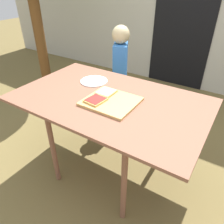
{
  "coord_description": "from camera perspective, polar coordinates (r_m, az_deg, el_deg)",
  "views": [
    {
      "loc": [
        0.8,
        -1.2,
        1.57
      ],
      "look_at": [
        0.02,
        0.0,
        0.66
      ],
      "focal_mm": 34.71,
      "sensor_mm": 36.0,
      "label": 1
    }
  ],
  "objects": [
    {
      "name": "child_left",
      "position": [
        2.45,
        2.14,
        11.01
      ],
      "size": [
        0.23,
        0.28,
        1.15
      ],
      "color": "#4A5033",
      "rests_on": "ground"
    },
    {
      "name": "pizza_slice_far_left",
      "position": [
        1.67,
        -1.56,
        5.24
      ],
      "size": [
        0.13,
        0.14,
        0.02
      ],
      "color": "#E2AF5E",
      "rests_on": "cutting_board"
    },
    {
      "name": "dining_table",
      "position": [
        1.68,
        -0.68,
        1.64
      ],
      "size": [
        1.46,
        0.9,
        0.78
      ],
      "color": "brown",
      "rests_on": "ground"
    },
    {
      "name": "plate_white_left",
      "position": [
        1.92,
        -4.76,
        8.11
      ],
      "size": [
        0.24,
        0.24,
        0.01
      ],
      "primitive_type": "cylinder",
      "color": "white",
      "rests_on": "dining_table"
    },
    {
      "name": "pizza_slice_near_left",
      "position": [
        1.57,
        -4.35,
        3.18
      ],
      "size": [
        0.14,
        0.15,
        0.02
      ],
      "color": "#E2AF5E",
      "rests_on": "cutting_board"
    },
    {
      "name": "cutting_board",
      "position": [
        1.58,
        -0.27,
        2.78
      ],
      "size": [
        0.37,
        0.34,
        0.02
      ],
      "primitive_type": "cube",
      "color": "tan",
      "rests_on": "dining_table"
    },
    {
      "name": "ground_plane",
      "position": [
        2.13,
        -0.55,
        -14.95
      ],
      "size": [
        16.0,
        16.0,
        0.0
      ],
      "primitive_type": "plane",
      "color": "brown"
    },
    {
      "name": "house_door",
      "position": [
        3.58,
        18.29,
        21.91
      ],
      "size": [
        0.9,
        0.02,
        2.0
      ],
      "primitive_type": "cube",
      "color": "black",
      "rests_on": "ground"
    }
  ]
}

